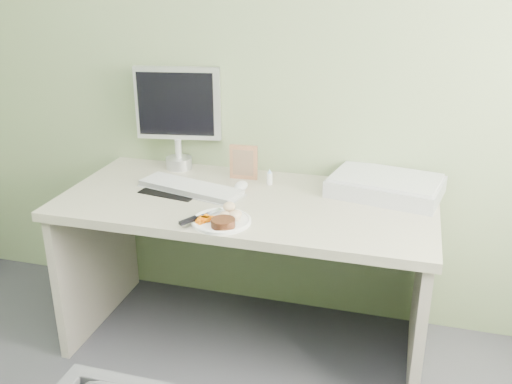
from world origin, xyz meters
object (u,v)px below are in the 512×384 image
(plate, at_px, (221,221))
(scanner, at_px, (385,187))
(monitor, at_px, (178,112))
(desk, at_px, (247,237))

(plate, bearing_deg, scanner, 38.49)
(plate, height_order, scanner, scanner)
(scanner, xyz_separation_m, monitor, (-1.00, 0.10, 0.24))
(monitor, bearing_deg, desk, -45.45)
(plate, distance_m, scanner, 0.76)
(desk, xyz_separation_m, monitor, (-0.43, 0.31, 0.46))
(scanner, height_order, monitor, monitor)
(plate, height_order, monitor, monitor)
(plate, distance_m, monitor, 0.75)
(scanner, relative_size, monitor, 0.95)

